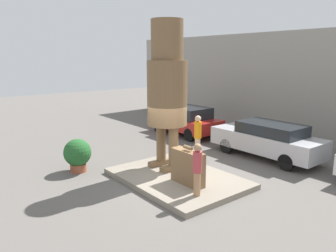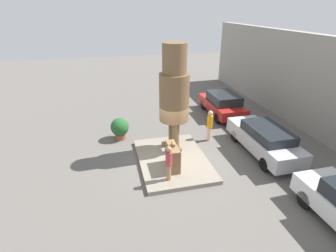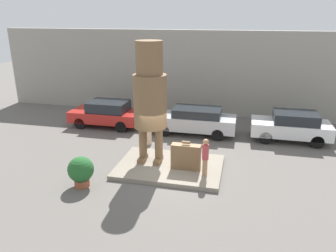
{
  "view_description": "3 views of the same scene",
  "coord_description": "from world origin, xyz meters",
  "px_view_note": "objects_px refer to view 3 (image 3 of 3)",
  "views": [
    {
      "loc": [
        8.2,
        -6.92,
        4.23
      ],
      "look_at": [
        -0.36,
        -0.12,
        1.91
      ],
      "focal_mm": 35.0,
      "sensor_mm": 36.0,
      "label": 1
    },
    {
      "loc": [
        10.56,
        -2.82,
        6.95
      ],
      "look_at": [
        0.06,
        -0.25,
        1.97
      ],
      "focal_mm": 28.0,
      "sensor_mm": 36.0,
      "label": 2
    },
    {
      "loc": [
        2.9,
        -12.76,
        6.5
      ],
      "look_at": [
        -0.04,
        -0.14,
        2.05
      ],
      "focal_mm": 35.0,
      "sensor_mm": 36.0,
      "label": 3
    }
  ],
  "objects_px": {
    "giant_suitcase": "(186,157)",
    "parked_car_silver": "(194,120)",
    "parked_car_white": "(291,126)",
    "statue_figure": "(150,94)",
    "parked_car_red": "(107,113)",
    "planter_pot": "(81,171)",
    "worker_hivis": "(149,127)",
    "tourist": "(205,156)"
  },
  "relations": [
    {
      "from": "giant_suitcase",
      "to": "parked_car_silver",
      "type": "xyz_separation_m",
      "value": [
        -0.44,
        4.89,
        0.07
      ]
    },
    {
      "from": "giant_suitcase",
      "to": "parked_car_silver",
      "type": "distance_m",
      "value": 4.91
    },
    {
      "from": "statue_figure",
      "to": "worker_hivis",
      "type": "relative_size",
      "value": 2.96
    },
    {
      "from": "statue_figure",
      "to": "parked_car_red",
      "type": "bearing_deg",
      "value": 131.95
    },
    {
      "from": "giant_suitcase",
      "to": "parked_car_silver",
      "type": "height_order",
      "value": "parked_car_silver"
    },
    {
      "from": "worker_hivis",
      "to": "tourist",
      "type": "bearing_deg",
      "value": -43.71
    },
    {
      "from": "tourist",
      "to": "planter_pot",
      "type": "distance_m",
      "value": 4.98
    },
    {
      "from": "giant_suitcase",
      "to": "tourist",
      "type": "relative_size",
      "value": 0.8
    },
    {
      "from": "parked_car_red",
      "to": "giant_suitcase",
      "type": "bearing_deg",
      "value": 138.91
    },
    {
      "from": "parked_car_silver",
      "to": "parked_car_red",
      "type": "bearing_deg",
      "value": -1.6
    },
    {
      "from": "parked_car_red",
      "to": "parked_car_silver",
      "type": "xyz_separation_m",
      "value": [
        5.34,
        -0.15,
        -0.01
      ]
    },
    {
      "from": "statue_figure",
      "to": "parked_car_red",
      "type": "distance_m",
      "value": 6.6
    },
    {
      "from": "parked_car_white",
      "to": "worker_hivis",
      "type": "relative_size",
      "value": 2.27
    },
    {
      "from": "statue_figure",
      "to": "tourist",
      "type": "height_order",
      "value": "statue_figure"
    },
    {
      "from": "giant_suitcase",
      "to": "worker_hivis",
      "type": "height_order",
      "value": "worker_hivis"
    },
    {
      "from": "parked_car_red",
      "to": "tourist",
      "type": "bearing_deg",
      "value": 140.67
    },
    {
      "from": "statue_figure",
      "to": "tourist",
      "type": "xyz_separation_m",
      "value": [
        2.55,
        -0.89,
        -2.23
      ]
    },
    {
      "from": "giant_suitcase",
      "to": "parked_car_red",
      "type": "bearing_deg",
      "value": 138.91
    },
    {
      "from": "tourist",
      "to": "parked_car_white",
      "type": "xyz_separation_m",
      "value": [
        3.95,
        5.43,
        -0.22
      ]
    },
    {
      "from": "tourist",
      "to": "worker_hivis",
      "type": "height_order",
      "value": "worker_hivis"
    },
    {
      "from": "parked_car_red",
      "to": "planter_pot",
      "type": "bearing_deg",
      "value": 105.47
    },
    {
      "from": "giant_suitcase",
      "to": "worker_hivis",
      "type": "relative_size",
      "value": 0.71
    },
    {
      "from": "giant_suitcase",
      "to": "parked_car_white",
      "type": "bearing_deg",
      "value": 46.23
    },
    {
      "from": "tourist",
      "to": "parked_car_silver",
      "type": "distance_m",
      "value": 5.46
    },
    {
      "from": "planter_pot",
      "to": "worker_hivis",
      "type": "relative_size",
      "value": 0.7
    },
    {
      "from": "giant_suitcase",
      "to": "parked_car_silver",
      "type": "relative_size",
      "value": 0.27
    },
    {
      "from": "statue_figure",
      "to": "parked_car_silver",
      "type": "bearing_deg",
      "value": 74.12
    },
    {
      "from": "statue_figure",
      "to": "planter_pot",
      "type": "height_order",
      "value": "statue_figure"
    },
    {
      "from": "parked_car_white",
      "to": "giant_suitcase",
      "type": "bearing_deg",
      "value": 46.23
    },
    {
      "from": "statue_figure",
      "to": "parked_car_red",
      "type": "xyz_separation_m",
      "value": [
        -4.09,
        4.55,
        -2.46
      ]
    },
    {
      "from": "statue_figure",
      "to": "giant_suitcase",
      "type": "distance_m",
      "value": 3.09
    },
    {
      "from": "parked_car_white",
      "to": "tourist",
      "type": "bearing_deg",
      "value": 53.96
    },
    {
      "from": "tourist",
      "to": "planter_pot",
      "type": "bearing_deg",
      "value": -160.09
    },
    {
      "from": "tourist",
      "to": "planter_pot",
      "type": "height_order",
      "value": "tourist"
    },
    {
      "from": "giant_suitcase",
      "to": "parked_car_white",
      "type": "height_order",
      "value": "parked_car_white"
    },
    {
      "from": "parked_car_red",
      "to": "parked_car_silver",
      "type": "bearing_deg",
      "value": 178.4
    },
    {
      "from": "statue_figure",
      "to": "parked_car_white",
      "type": "xyz_separation_m",
      "value": [
        6.51,
        4.54,
        -2.45
      ]
    },
    {
      "from": "parked_car_white",
      "to": "planter_pot",
      "type": "distance_m",
      "value": 11.19
    },
    {
      "from": "statue_figure",
      "to": "planter_pot",
      "type": "relative_size",
      "value": 4.24
    },
    {
      "from": "tourist",
      "to": "worker_hivis",
      "type": "xyz_separation_m",
      "value": [
        -3.28,
        3.14,
        -0.08
      ]
    },
    {
      "from": "statue_figure",
      "to": "giant_suitcase",
      "type": "bearing_deg",
      "value": -16.13
    },
    {
      "from": "parked_car_silver",
      "to": "planter_pot",
      "type": "distance_m",
      "value": 7.75
    }
  ]
}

